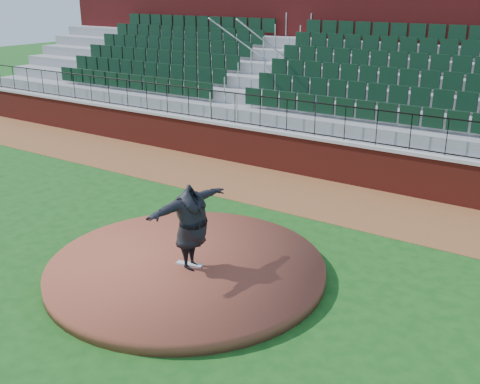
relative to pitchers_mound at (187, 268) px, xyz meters
name	(u,v)px	position (x,y,z in m)	size (l,w,h in m)	color
ground	(200,271)	(0.15, 0.25, -0.12)	(90.00, 90.00, 0.00)	#144814
warning_track	(317,196)	(0.15, 5.65, -0.12)	(34.00, 3.20, 0.01)	brown
field_wall	(342,163)	(0.15, 7.25, 0.47)	(34.00, 0.35, 1.20)	maroon
wall_cap	(344,141)	(0.15, 7.25, 1.12)	(34.00, 0.45, 0.10)	#B7B7B7
wall_railing	(345,123)	(0.15, 7.25, 1.67)	(34.00, 0.05, 1.00)	black
seating_stands	(381,93)	(0.15, 9.97, 2.18)	(34.00, 5.10, 4.60)	gray
concourse_wall	(410,69)	(0.15, 12.77, 2.62)	(34.00, 0.50, 5.50)	maroon
pitchers_mound	(187,268)	(0.00, 0.00, 0.00)	(5.67, 5.67, 0.25)	brown
pitching_rubber	(189,264)	(0.11, -0.04, 0.14)	(0.54, 0.14, 0.04)	silver
pitcher	(192,227)	(0.24, -0.09, 1.01)	(2.17, 0.59, 1.77)	black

